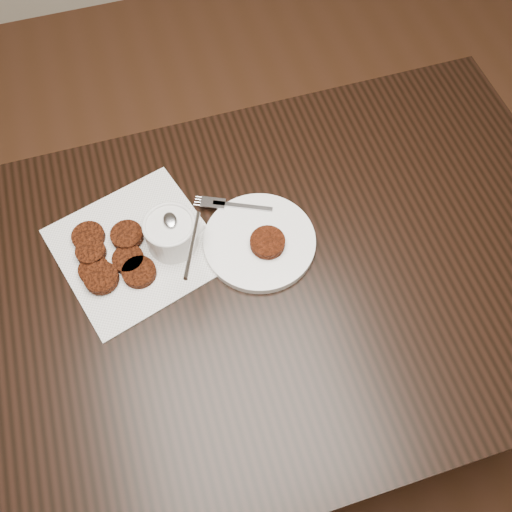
{
  "coord_description": "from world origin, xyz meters",
  "views": [
    {
      "loc": [
        -0.12,
        -0.41,
        1.72
      ],
      "look_at": [
        0.03,
        0.08,
        0.8
      ],
      "focal_mm": 38.97,
      "sensor_mm": 36.0,
      "label": 1
    }
  ],
  "objects_px": {
    "napkin": "(136,248)",
    "plate_with_patty": "(260,240)",
    "sauce_ramekin": "(169,224)",
    "table": "(265,341)"
  },
  "relations": [
    {
      "from": "napkin",
      "to": "plate_with_patty",
      "type": "bearing_deg",
      "value": -14.61
    },
    {
      "from": "napkin",
      "to": "sauce_ramekin",
      "type": "height_order",
      "value": "sauce_ramekin"
    },
    {
      "from": "plate_with_patty",
      "to": "table",
      "type": "bearing_deg",
      "value": -94.82
    },
    {
      "from": "table",
      "to": "plate_with_patty",
      "type": "bearing_deg",
      "value": 85.18
    },
    {
      "from": "napkin",
      "to": "sauce_ramekin",
      "type": "distance_m",
      "value": 0.1
    },
    {
      "from": "table",
      "to": "sauce_ramekin",
      "type": "bearing_deg",
      "value": 141.94
    },
    {
      "from": "napkin",
      "to": "plate_with_patty",
      "type": "relative_size",
      "value": 1.29
    },
    {
      "from": "table",
      "to": "napkin",
      "type": "bearing_deg",
      "value": 149.98
    },
    {
      "from": "napkin",
      "to": "sauce_ramekin",
      "type": "relative_size",
      "value": 2.08
    },
    {
      "from": "table",
      "to": "napkin",
      "type": "xyz_separation_m",
      "value": [
        -0.23,
        0.14,
        0.38
      ]
    }
  ]
}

